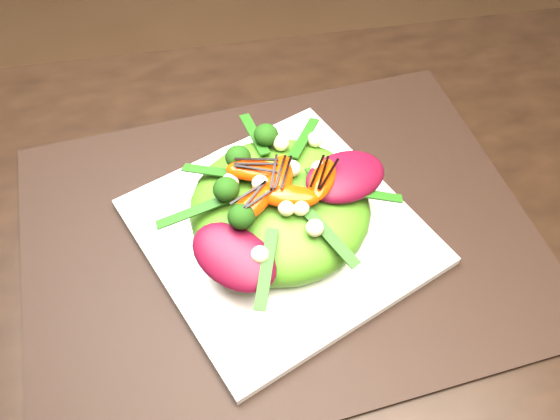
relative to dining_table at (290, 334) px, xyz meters
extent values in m
cube|color=black|center=(0.00, 0.00, 0.00)|extent=(1.60, 0.90, 0.75)
cube|color=black|center=(0.01, 0.11, 0.02)|extent=(0.58, 0.47, 0.00)
cube|color=white|center=(0.01, 0.11, 0.03)|extent=(0.35, 0.35, 0.01)
cylinder|color=white|center=(0.01, 0.11, 0.04)|extent=(0.30, 0.30, 0.02)
ellipsoid|color=#437816|center=(0.01, 0.11, 0.07)|extent=(0.23, 0.23, 0.06)
ellipsoid|color=#430715|center=(0.07, 0.11, 0.10)|extent=(0.10, 0.08, 0.02)
ellipsoid|color=red|center=(0.00, 0.11, 0.11)|extent=(0.06, 0.05, 0.02)
sphere|color=black|center=(-0.04, 0.14, 0.11)|extent=(0.04, 0.04, 0.04)
sphere|color=#FAEDB0|center=(0.03, 0.05, 0.10)|extent=(0.02, 0.02, 0.02)
cube|color=black|center=(0.00, 0.11, 0.12)|extent=(0.05, 0.03, 0.00)
camera|label=1|loc=(-0.05, -0.26, 0.55)|focal=38.00mm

